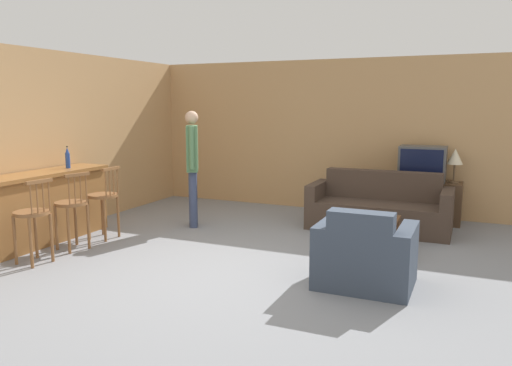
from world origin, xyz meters
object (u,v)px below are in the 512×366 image
at_px(bar_chair_near, 33,218).
at_px(person_by_window, 192,161).
at_px(couch_far, 379,209).
at_px(tv, 422,164).
at_px(coffee_table, 370,225).
at_px(bar_chair_mid, 72,208).
at_px(book_on_table, 373,216).
at_px(table_lamp, 455,158).
at_px(bottle, 68,158).
at_px(tv_unit, 421,201).
at_px(bar_chair_far, 104,200).
at_px(armchair_near, 365,257).

height_order(bar_chair_near, person_by_window, person_by_window).
height_order(couch_far, tv, tv).
relative_size(coffee_table, tv, 1.30).
xyz_separation_m(bar_chair_mid, coffee_table, (3.48, 1.45, -0.20)).
xyz_separation_m(bar_chair_near, book_on_table, (3.47, 2.29, -0.13)).
bearing_deg(book_on_table, coffee_table, -87.58).
xyz_separation_m(bar_chair_near, tv, (3.90, 4.01, 0.39)).
bearing_deg(bar_chair_mid, book_on_table, 25.82).
relative_size(book_on_table, table_lamp, 0.43).
bearing_deg(bottle, table_lamp, 29.56).
distance_m(tv_unit, bottle, 5.36).
distance_m(book_on_table, table_lamp, 2.04).
bearing_deg(bottle, book_on_table, 14.98).
relative_size(bar_chair_far, couch_far, 0.49).
relative_size(tv, bottle, 2.24).
distance_m(bar_chair_mid, book_on_table, 3.85).
bearing_deg(armchair_near, table_lamp, 77.86).
distance_m(bar_chair_far, person_by_window, 1.41).
bearing_deg(tv, table_lamp, 0.38).
height_order(armchair_near, coffee_table, armchair_near).
bearing_deg(table_lamp, coffee_table, -114.43).
bearing_deg(tv, tv_unit, 90.00).
bearing_deg(bar_chair_mid, tv_unit, 41.15).
distance_m(bar_chair_mid, tv, 5.19).
bearing_deg(bar_chair_far, coffee_table, 13.89).
bearing_deg(bar_chair_mid, bar_chair_near, -89.96).
xyz_separation_m(bottle, table_lamp, (4.96, 2.81, -0.06)).
relative_size(bar_chair_mid, table_lamp, 1.90).
bearing_deg(coffee_table, bottle, -168.05).
distance_m(coffee_table, book_on_table, 0.24).
relative_size(tv_unit, bottle, 3.89).
height_order(couch_far, book_on_table, couch_far).
relative_size(couch_far, table_lamp, 3.87).
xyz_separation_m(armchair_near, tv, (0.22, 3.21, 0.62)).
bearing_deg(couch_far, table_lamp, 38.55).
bearing_deg(bar_chair_far, tv, 35.80).
bearing_deg(bar_chair_far, book_on_table, 17.38).
bearing_deg(armchair_near, bottle, 174.69).
bearing_deg(tv, armchair_near, -93.97).
xyz_separation_m(tv, person_by_window, (-3.12, -1.72, 0.07)).
bearing_deg(person_by_window, couch_far, 19.84).
bearing_deg(table_lamp, person_by_window, -154.40).
height_order(bar_chair_near, coffee_table, bar_chair_near).
bearing_deg(bar_chair_mid, table_lamp, 37.96).
relative_size(bar_chair_mid, tv_unit, 0.83).
xyz_separation_m(tv, book_on_table, (-0.43, -1.72, -0.52)).
height_order(armchair_near, book_on_table, armchair_near).
xyz_separation_m(bar_chair_far, bottle, (-0.60, -0.00, 0.56)).
xyz_separation_m(couch_far, table_lamp, (0.97, 0.78, 0.73)).
bearing_deg(table_lamp, tv_unit, 180.00).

